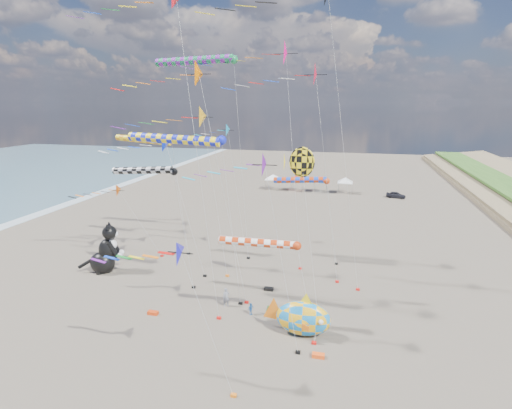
{
  "coord_description": "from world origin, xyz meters",
  "views": [
    {
      "loc": [
        10.21,
        -21.88,
        17.97
      ],
      "look_at": [
        1.97,
        12.0,
        9.07
      ],
      "focal_mm": 28.0,
      "sensor_mm": 36.0,
      "label": 1
    }
  ],
  "objects_px": {
    "child_green": "(268,311)",
    "child_blue": "(251,309)",
    "cat_inflatable": "(104,248)",
    "parked_car": "(396,195)",
    "person_adult": "(226,297)",
    "fish_inflatable": "(302,318)"
  },
  "relations": [
    {
      "from": "child_green",
      "to": "parked_car",
      "type": "bearing_deg",
      "value": 97.47
    },
    {
      "from": "person_adult",
      "to": "cat_inflatable",
      "type": "bearing_deg",
      "value": 135.5
    },
    {
      "from": "child_blue",
      "to": "fish_inflatable",
      "type": "bearing_deg",
      "value": -82.24
    },
    {
      "from": "child_blue",
      "to": "child_green",
      "type": "bearing_deg",
      "value": -59.58
    },
    {
      "from": "child_green",
      "to": "cat_inflatable",
      "type": "bearing_deg",
      "value": -170.61
    },
    {
      "from": "cat_inflatable",
      "to": "child_green",
      "type": "relative_size",
      "value": 5.32
    },
    {
      "from": "child_green",
      "to": "parked_car",
      "type": "distance_m",
      "value": 51.68
    },
    {
      "from": "parked_car",
      "to": "fish_inflatable",
      "type": "bearing_deg",
      "value": -174.46
    },
    {
      "from": "child_blue",
      "to": "parked_car",
      "type": "height_order",
      "value": "parked_car"
    },
    {
      "from": "cat_inflatable",
      "to": "child_green",
      "type": "xyz_separation_m",
      "value": [
        19.3,
        -5.1,
        -2.27
      ]
    },
    {
      "from": "cat_inflatable",
      "to": "fish_inflatable",
      "type": "height_order",
      "value": "cat_inflatable"
    },
    {
      "from": "parked_car",
      "to": "person_adult",
      "type": "bearing_deg",
      "value": 176.95
    },
    {
      "from": "cat_inflatable",
      "to": "child_blue",
      "type": "xyz_separation_m",
      "value": [
        17.71,
        -5.07,
        -2.24
      ]
    },
    {
      "from": "cat_inflatable",
      "to": "person_adult",
      "type": "height_order",
      "value": "cat_inflatable"
    },
    {
      "from": "child_blue",
      "to": "parked_car",
      "type": "xyz_separation_m",
      "value": [
        16.47,
        49.46,
        0.07
      ]
    },
    {
      "from": "person_adult",
      "to": "child_blue",
      "type": "distance_m",
      "value": 2.71
    },
    {
      "from": "cat_inflatable",
      "to": "child_green",
      "type": "height_order",
      "value": "cat_inflatable"
    },
    {
      "from": "cat_inflatable",
      "to": "person_adult",
      "type": "relative_size",
      "value": 3.2
    },
    {
      "from": "child_green",
      "to": "child_blue",
      "type": "bearing_deg",
      "value": -157.07
    },
    {
      "from": "person_adult",
      "to": "child_green",
      "type": "relative_size",
      "value": 1.66
    },
    {
      "from": "fish_inflatable",
      "to": "child_green",
      "type": "xyz_separation_m",
      "value": [
        -3.18,
        2.08,
        -0.97
      ]
    },
    {
      "from": "child_green",
      "to": "child_blue",
      "type": "relative_size",
      "value": 0.95
    }
  ]
}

